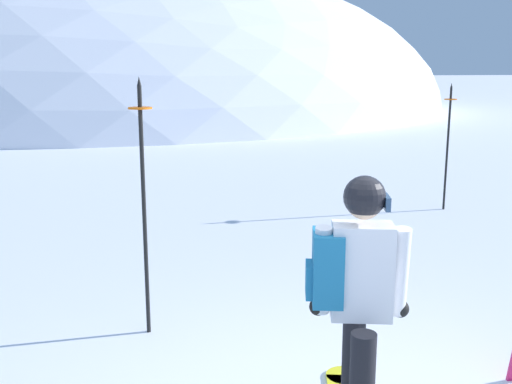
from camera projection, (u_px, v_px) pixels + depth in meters
ridge_peak_main at (101, 109)px, 33.53m from camera, size 37.67×33.90×16.21m
snowboarder_main at (355, 305)px, 3.61m from camera, size 0.70×1.78×1.71m
piste_marker_near at (448, 139)px, 9.71m from camera, size 0.20×0.20×2.08m
piste_marker_far at (143, 193)px, 5.09m from camera, size 0.20×0.20×2.26m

